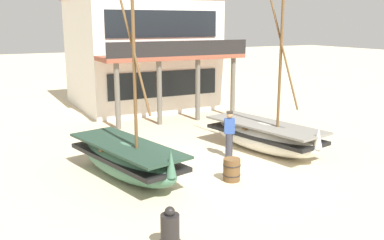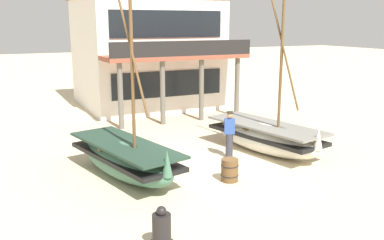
{
  "view_description": "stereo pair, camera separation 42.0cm",
  "coord_description": "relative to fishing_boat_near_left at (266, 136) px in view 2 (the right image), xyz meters",
  "views": [
    {
      "loc": [
        -6.7,
        -11.91,
        4.71
      ],
      "look_at": [
        0.0,
        1.0,
        1.4
      ],
      "focal_mm": 39.96,
      "sensor_mm": 36.0,
      "label": 1
    },
    {
      "loc": [
        -6.32,
        -12.1,
        4.71
      ],
      "look_at": [
        0.0,
        1.0,
        1.4
      ],
      "focal_mm": 39.96,
      "sensor_mm": 36.0,
      "label": 2
    }
  ],
  "objects": [
    {
      "name": "wooden_barrel",
      "position": [
        -2.75,
        -2.02,
        -0.25
      ],
      "size": [
        0.56,
        0.56,
        0.7
      ],
      "color": "brown",
      "rests_on": "ground"
    },
    {
      "name": "fishing_boat_near_left",
      "position": [
        0.0,
        0.0,
        0.0
      ],
      "size": [
        2.59,
        5.05,
        6.29
      ],
      "color": "silver",
      "rests_on": "ground"
    },
    {
      "name": "ground_plane",
      "position": [
        -2.81,
        -0.51,
        -0.6
      ],
      "size": [
        120.0,
        120.0,
        0.0
      ],
      "primitive_type": "plane",
      "color": "beige"
    },
    {
      "name": "fishing_boat_centre_large",
      "position": [
        -5.48,
        -0.3,
        0.01
      ],
      "size": [
        2.55,
        4.92,
        5.67
      ],
      "color": "#427056",
      "rests_on": "ground"
    },
    {
      "name": "fisherman_by_hull",
      "position": [
        -1.57,
        0.0,
        0.23
      ],
      "size": [
        0.42,
        0.35,
        1.68
      ],
      "color": "#33333D",
      "rests_on": "ground"
    },
    {
      "name": "harbor_building_main",
      "position": [
        -0.74,
        10.94,
        2.57
      ],
      "size": [
        7.43,
        9.05,
        6.32
      ],
      "color": "white",
      "rests_on": "ground"
    },
    {
      "name": "capstan_winch",
      "position": [
        -6.09,
        -4.82,
        -0.22
      ],
      "size": [
        0.58,
        0.58,
        0.95
      ],
      "color": "black",
      "rests_on": "ground"
    }
  ]
}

